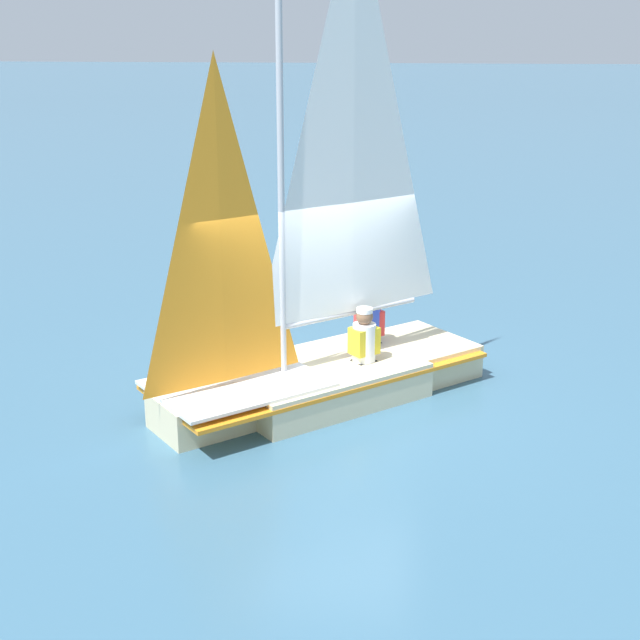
% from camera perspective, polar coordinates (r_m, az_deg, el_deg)
% --- Properties ---
extents(ground_plane, '(260.00, 260.00, 0.00)m').
position_cam_1_polar(ground_plane, '(11.59, -0.00, -4.94)').
color(ground_plane, '#38607A').
extents(sailboat_main, '(4.12, 4.31, 6.21)m').
position_cam_1_polar(sailboat_main, '(11.31, 0.08, -1.02)').
color(sailboat_main, beige).
rests_on(sailboat_main, ground_plane).
extents(sailor_helm, '(0.42, 0.43, 1.16)m').
position_cam_1_polar(sailor_helm, '(11.50, 2.84, -1.78)').
color(sailor_helm, black).
rests_on(sailor_helm, ground_plane).
extents(sailor_crew, '(0.42, 0.43, 1.16)m').
position_cam_1_polar(sailor_crew, '(12.18, 3.16, -0.64)').
color(sailor_crew, black).
rests_on(sailor_crew, ground_plane).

